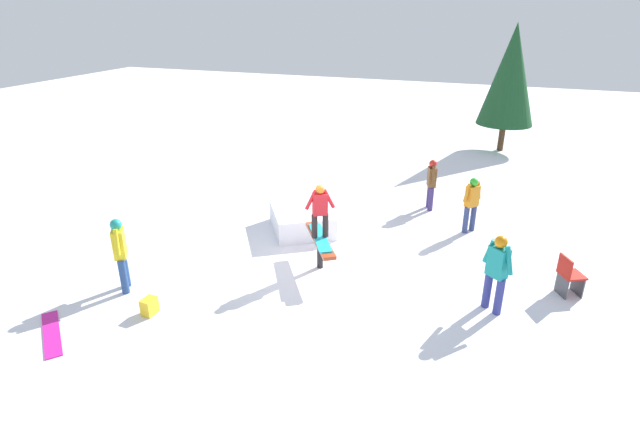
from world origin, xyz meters
name	(u,v)px	position (x,y,z in m)	size (l,w,h in m)	color
ground_plane	(320,267)	(0.00, 0.00, 0.00)	(60.00, 60.00, 0.00)	white
rail_feature	(320,243)	(0.00, 0.00, 0.62)	(1.72, 1.25, 0.75)	black
snow_kicker_ramp	(302,219)	(-1.78, -1.16, 0.31)	(1.80, 1.50, 0.61)	white
main_rider_on_rail	(320,213)	(0.00, 0.00, 1.35)	(1.42, 0.99, 1.27)	#21B0C9
bystander_orange	(472,202)	(-3.19, 3.04, 0.84)	(0.52, 0.45, 1.50)	navy
bystander_brown	(431,182)	(-4.43, 1.82, 0.84)	(0.66, 0.31, 1.49)	#3F2F69
bystander_yellow	(120,251)	(2.30, -3.54, 0.91)	(0.61, 0.45, 1.62)	navy
bystander_teal	(497,270)	(0.46, 3.77, 0.91)	(0.52, 0.61, 1.62)	navy
loose_snowboard_magenta	(52,334)	(4.05, -3.78, 0.01)	(1.55, 0.28, 0.02)	#D41D98
folding_chair	(569,277)	(-0.67, 5.22, 0.41)	(0.59, 0.59, 0.88)	#3F3F44
backpack_on_snow	(149,306)	(2.88, -2.49, 0.17)	(0.30, 0.22, 0.34)	yellow
pine_tree_near	(511,75)	(-11.81, 3.59, 3.02)	(2.18, 2.18, 4.96)	#4C331E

